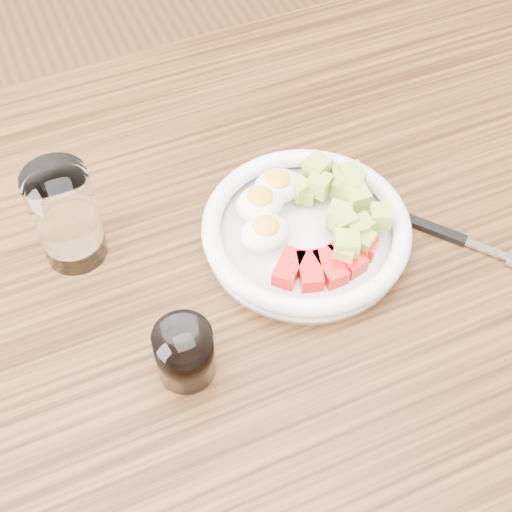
{
  "coord_description": "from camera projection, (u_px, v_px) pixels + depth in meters",
  "views": [
    {
      "loc": [
        -0.2,
        -0.43,
        1.44
      ],
      "look_at": [
        -0.01,
        0.01,
        0.8
      ],
      "focal_mm": 50.0,
      "sensor_mm": 36.0,
      "label": 1
    }
  ],
  "objects": [
    {
      "name": "bowl",
      "position": [
        306.0,
        227.0,
        0.83
      ],
      "size": [
        0.25,
        0.25,
        0.06
      ],
      "color": "white",
      "rests_on": "dining_table"
    },
    {
      "name": "dining_table",
      "position": [
        266.0,
        321.0,
        0.9
      ],
      "size": [
        1.5,
        0.9,
        0.77
      ],
      "color": "brown",
      "rests_on": "ground"
    },
    {
      "name": "coffee_glass",
      "position": [
        185.0,
        353.0,
        0.72
      ],
      "size": [
        0.06,
        0.06,
        0.07
      ],
      "color": "white",
      "rests_on": "dining_table"
    },
    {
      "name": "ground",
      "position": [
        262.0,
        494.0,
        1.44
      ],
      "size": [
        4.0,
        4.0,
        0.0
      ],
      "primitive_type": "plane",
      "color": "brown",
      "rests_on": "ground"
    },
    {
      "name": "fork",
      "position": [
        450.0,
        235.0,
        0.85
      ],
      "size": [
        0.14,
        0.16,
        0.01
      ],
      "color": "black",
      "rests_on": "dining_table"
    },
    {
      "name": "water_glass",
      "position": [
        66.0,
        216.0,
        0.79
      ],
      "size": [
        0.07,
        0.07,
        0.13
      ],
      "primitive_type": "cylinder",
      "color": "white",
      "rests_on": "dining_table"
    }
  ]
}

